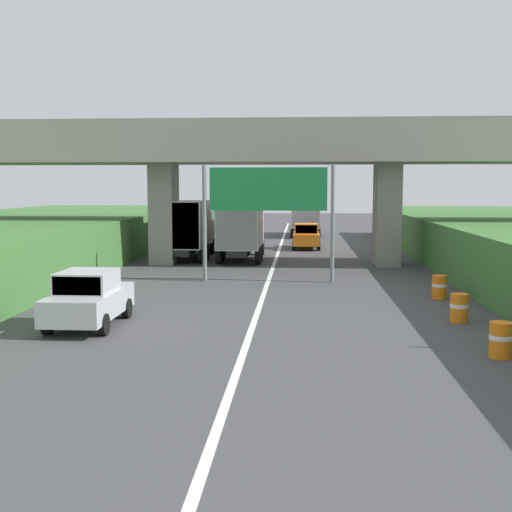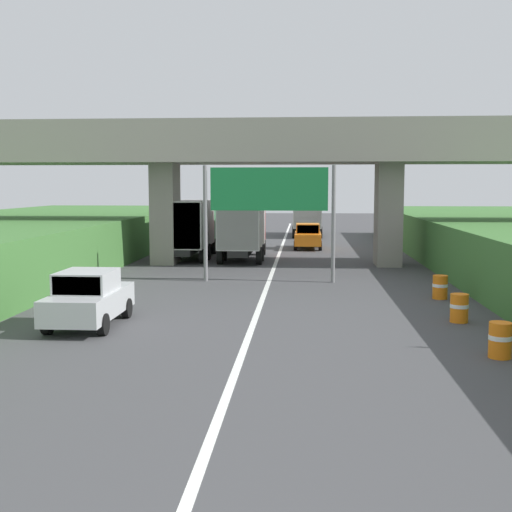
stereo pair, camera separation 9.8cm
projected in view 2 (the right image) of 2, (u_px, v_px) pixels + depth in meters
The scene contains 11 objects.
lane_centre_stripe at pixel (269, 281), 29.68m from camera, with size 0.20×91.57×0.01m, color white.
overpass_bridge at pixel (276, 158), 35.46m from camera, with size 40.00×4.80×7.69m.
overhead_highway_sign at pixel (269, 196), 29.11m from camera, with size 5.88×0.18×5.19m.
truck_red at pixel (243, 227), 38.07m from camera, with size 2.44×7.30×3.44m.
truck_black at pixel (307, 213), 56.01m from camera, with size 2.44×7.30×3.44m.
truck_green at pixel (191, 226), 38.63m from camera, with size 2.44×7.30×3.44m.
car_silver at pixel (89, 298), 20.12m from camera, with size 1.86×4.10×1.72m.
car_orange at pixel (308, 236), 44.87m from camera, with size 1.86×4.10×1.72m.
construction_barrel_1 at pixel (500, 340), 16.42m from camera, with size 0.57×0.57×0.90m.
construction_barrel_2 at pixel (459, 308), 20.72m from camera, with size 0.57×0.57×0.90m.
construction_barrel_3 at pixel (440, 287), 25.00m from camera, with size 0.57×0.57×0.90m.
Camera 2 is at (1.56, -3.58, 4.28)m, focal length 46.25 mm.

